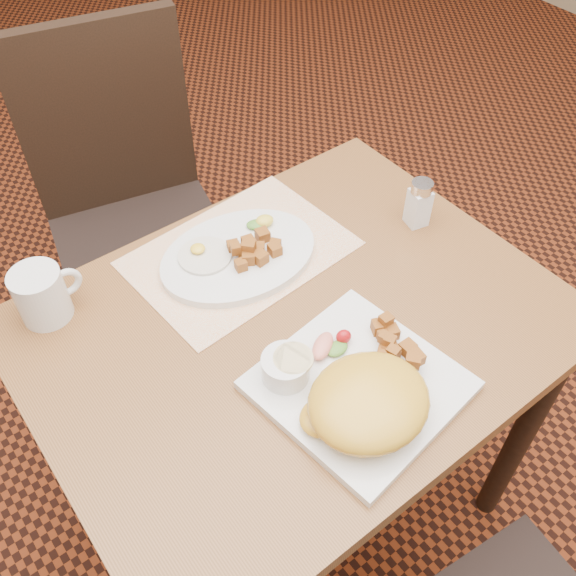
# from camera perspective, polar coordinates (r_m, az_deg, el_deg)

# --- Properties ---
(ground) EXTENTS (8.00, 8.00, 0.00)m
(ground) POSITION_cam_1_polar(r_m,az_deg,el_deg) (1.76, 0.47, -18.75)
(ground) COLOR black
(ground) RESTS_ON ground
(table) EXTENTS (0.90, 0.70, 0.75)m
(table) POSITION_cam_1_polar(r_m,az_deg,el_deg) (1.20, 0.65, -6.31)
(table) COLOR brown
(table) RESTS_ON ground
(chair_far) EXTENTS (0.51, 0.51, 0.97)m
(chair_far) POSITION_cam_1_polar(r_m,az_deg,el_deg) (1.72, -13.86, 7.50)
(chair_far) COLOR black
(chair_far) RESTS_ON ground
(placemat) EXTENTS (0.42, 0.31, 0.00)m
(placemat) POSITION_cam_1_polar(r_m,az_deg,el_deg) (1.23, -4.30, 3.09)
(placemat) COLOR white
(placemat) RESTS_ON table
(plate_square) EXTENTS (0.31, 0.31, 0.02)m
(plate_square) POSITION_cam_1_polar(r_m,az_deg,el_deg) (1.03, 6.33, -8.56)
(plate_square) COLOR silver
(plate_square) RESTS_ON table
(plate_oval) EXTENTS (0.32, 0.25, 0.02)m
(plate_oval) POSITION_cam_1_polar(r_m,az_deg,el_deg) (1.21, -4.42, 2.87)
(plate_oval) COLOR silver
(plate_oval) RESTS_ON placemat
(hollandaise_mound) EXTENTS (0.19, 0.17, 0.07)m
(hollandaise_mound) POSITION_cam_1_polar(r_m,az_deg,el_deg) (0.96, 7.08, -10.09)
(hollandaise_mound) COLOR gold
(hollandaise_mound) RESTS_ON plate_square
(ramekin) EXTENTS (0.08, 0.08, 0.04)m
(ramekin) POSITION_cam_1_polar(r_m,az_deg,el_deg) (1.01, -0.17, -7.00)
(ramekin) COLOR silver
(ramekin) RESTS_ON plate_square
(garnish_sq) EXTENTS (0.09, 0.06, 0.03)m
(garnish_sq) POSITION_cam_1_polar(r_m,az_deg,el_deg) (1.05, 3.82, -5.02)
(garnish_sq) COLOR #387223
(garnish_sq) RESTS_ON plate_square
(fried_egg) EXTENTS (0.10, 0.10, 0.02)m
(fried_egg) POSITION_cam_1_polar(r_m,az_deg,el_deg) (1.20, -7.49, 2.95)
(fried_egg) COLOR white
(fried_egg) RESTS_ON plate_oval
(garnish_ov) EXTENTS (0.06, 0.04, 0.02)m
(garnish_ov) POSITION_cam_1_polar(r_m,az_deg,el_deg) (1.25, -2.38, 5.86)
(garnish_ov) COLOR #387223
(garnish_ov) RESTS_ON plate_oval
(salt_shaker) EXTENTS (0.05, 0.05, 0.10)m
(salt_shaker) POSITION_cam_1_polar(r_m,az_deg,el_deg) (1.28, 11.57, 7.45)
(salt_shaker) COLOR white
(salt_shaker) RESTS_ON table
(coffee_mug) EXTENTS (0.12, 0.09, 0.10)m
(coffee_mug) POSITION_cam_1_polar(r_m,az_deg,el_deg) (1.16, -21.00, -0.53)
(coffee_mug) COLOR silver
(coffee_mug) RESTS_ON table
(home_fries_sq) EXTENTS (0.10, 0.12, 0.04)m
(home_fries_sq) POSITION_cam_1_polar(r_m,az_deg,el_deg) (1.05, 9.19, -5.15)
(home_fries_sq) COLOR #9B5519
(home_fries_sq) RESTS_ON plate_square
(home_fries_ov) EXTENTS (0.11, 0.08, 0.04)m
(home_fries_ov) POSITION_cam_1_polar(r_m,az_deg,el_deg) (1.19, -3.17, 3.39)
(home_fries_ov) COLOR #9B5519
(home_fries_ov) RESTS_ON plate_oval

